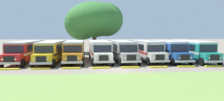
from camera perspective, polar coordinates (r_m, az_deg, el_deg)
The scene contains 19 objects.
ground_plane at distance 22.95m, azimuth 1.22°, elevation -5.15°, with size 220.00×220.00×0.00m, color slate.
foreground_grass_strip at distance 15.13m, azimuth 4.54°, elevation -10.37°, with size 80.00×11.98×0.01m, color olive.
parked_bus_slot_0 at distance 31.20m, azimuth -22.09°, elevation 0.05°, with size 2.85×10.86×2.82m.
parked_bus_slot_1 at distance 30.00m, azimuth -15.95°, elevation 0.05°, with size 2.75×10.85×2.82m.
parked_bus_slot_2 at distance 30.03m, azimuth -10.01°, elevation 0.16°, with size 2.99×10.88×2.82m.
parked_bus_slot_3 at distance 30.01m, azimuth -3.41°, elevation 0.22°, with size 3.25×10.92×2.82m.
parked_bus_slot_4 at distance 30.19m, azimuth 2.59°, elevation 0.25°, with size 3.33×10.94×2.82m.
parked_bus_slot_5 at distance 30.88m, azimuth 8.84°, elevation 0.30°, with size 3.38×10.95×2.82m.
parked_bus_slot_6 at distance 31.46m, azimuth 14.42°, elevation 0.29°, with size 3.11×10.90×2.82m.
parked_bus_slot_7 at distance 32.43m, azimuth 20.61°, elevation 0.26°, with size 2.89×10.86×2.82m.
curb_wheelstop_0 at distance 25.31m, azimuth -25.90°, elevation -4.53°, with size 2.00×0.36×0.15m, color yellow.
curb_wheelstop_1 at distance 24.33m, azimuth -18.65°, elevation -4.65°, with size 2.00×0.36×0.15m, color yellow.
curb_wheelstop_2 at distance 23.77m, azimuth -10.92°, elevation -4.71°, with size 2.00×0.36×0.15m, color yellow.
curb_wheelstop_3 at distance 23.65m, azimuth -2.97°, elevation -4.68°, with size 2.00×0.36×0.15m, color yellow.
curb_wheelstop_4 at distance 23.99m, azimuth 4.91°, elevation -4.55°, with size 2.00×0.36×0.15m, color yellow.
curb_wheelstop_5 at distance 24.75m, azimuth 12.43°, elevation -4.36°, with size 2.00×0.36×0.15m, color yellow.
curb_wheelstop_6 at distance 25.92m, azimuth 19.39°, elevation -4.11°, with size 2.00×0.36×0.15m, color yellow.
curb_wheelstop_7 at distance 27.43m, azimuth 25.66°, elevation -3.83°, with size 2.00×0.36×0.15m, color yellow.
broad_shade_tree at distance 43.50m, azimuth -4.74°, elevation 8.03°, with size 11.80×12.34×10.12m.
Camera 1 is at (-2.43, -22.47, 3.95)m, focal length 33.96 mm.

